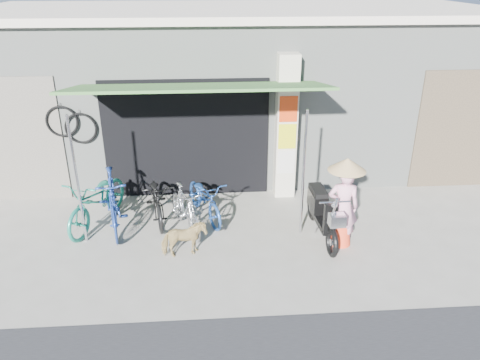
{
  "coord_description": "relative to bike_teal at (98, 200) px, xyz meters",
  "views": [
    {
      "loc": [
        -0.76,
        -6.66,
        4.47
      ],
      "look_at": [
        -0.2,
        1.0,
        1.0
      ],
      "focal_mm": 35.0,
      "sensor_mm": 36.0,
      "label": 1
    }
  ],
  "objects": [
    {
      "name": "bike_teal",
      "position": [
        0.0,
        0.0,
        0.0
      ],
      "size": [
        1.28,
        2.04,
        1.01
      ],
      "primitive_type": "imported",
      "rotation": [
        0.0,
        0.0,
        -0.34
      ],
      "color": "#1C7E68",
      "rests_on": "ground"
    },
    {
      "name": "moped",
      "position": [
        4.11,
        -0.72,
        -0.04
      ],
      "size": [
        0.52,
        1.81,
        1.02
      ],
      "rotation": [
        0.0,
        0.0,
        0.04
      ],
      "color": "black",
      "rests_on": "ground"
    },
    {
      "name": "awning",
      "position": [
        1.96,
        0.26,
        2.01
      ],
      "size": [
        4.6,
        1.88,
        2.72
      ],
      "color": "#35622C",
      "rests_on": "ground"
    },
    {
      "name": "bike_blue",
      "position": [
        0.31,
        -0.17,
        0.05
      ],
      "size": [
        0.89,
        1.9,
        1.1
      ],
      "primitive_type": "imported",
      "rotation": [
        0.0,
        0.0,
        0.21
      ],
      "color": "navy",
      "rests_on": "ground"
    },
    {
      "name": "bike_navy",
      "position": [
        2.01,
        0.11,
        -0.08
      ],
      "size": [
        1.1,
        1.7,
        0.84
      ],
      "primitive_type": "imported",
      "rotation": [
        0.0,
        0.0,
        0.37
      ],
      "color": "#1F4891",
      "rests_on": "ground"
    },
    {
      "name": "bike_silver",
      "position": [
        1.65,
        -0.35,
        -0.07
      ],
      "size": [
        0.93,
        1.5,
        0.87
      ],
      "primitive_type": "imported",
      "rotation": [
        0.0,
        0.0,
        0.39
      ],
      "color": "silver",
      "rests_on": "ground"
    },
    {
      "name": "bike_black",
      "position": [
        1.1,
        0.12,
        -0.07
      ],
      "size": [
        0.87,
        1.72,
        0.86
      ],
      "primitive_type": "imported",
      "rotation": [
        0.0,
        0.0,
        0.19
      ],
      "color": "black",
      "rests_on": "ground"
    },
    {
      "name": "street_dog",
      "position": [
        1.65,
        -1.22,
        -0.19
      ],
      "size": [
        0.81,
        0.51,
        0.64
      ],
      "primitive_type": "imported",
      "rotation": [
        0.0,
        0.0,
        1.8
      ],
      "color": "tan",
      "rests_on": "ground"
    },
    {
      "name": "ground",
      "position": [
        2.86,
        -1.37,
        -0.51
      ],
      "size": [
        80.0,
        80.0,
        0.0
      ],
      "primitive_type": "plane",
      "color": "gray",
      "rests_on": "ground"
    },
    {
      "name": "neighbour_right",
      "position": [
        7.86,
        1.22,
        0.79
      ],
      "size": [
        2.6,
        0.06,
        2.6
      ],
      "primitive_type": "cube",
      "color": "brown",
      "rests_on": "ground"
    },
    {
      "name": "shop_pillar",
      "position": [
        3.71,
        1.08,
        0.99
      ],
      "size": [
        0.42,
        0.44,
        3.0
      ],
      "color": "beige",
      "rests_on": "ground"
    },
    {
      "name": "bicycle_shop",
      "position": [
        2.86,
        3.72,
        1.33
      ],
      "size": [
        12.3,
        5.3,
        3.66
      ],
      "color": "gray",
      "rests_on": "ground"
    },
    {
      "name": "nun",
      "position": [
        4.4,
        -1.02,
        0.31
      ],
      "size": [
        0.64,
        0.64,
        1.63
      ],
      "rotation": [
        0.0,
        0.0,
        2.94
      ],
      "color": "pink",
      "rests_on": "ground"
    }
  ]
}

